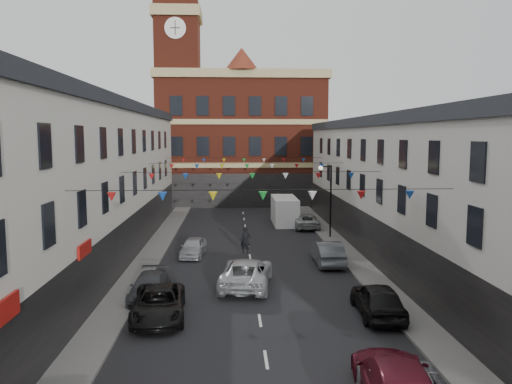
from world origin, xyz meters
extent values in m
plane|color=black|center=(0.00, 0.00, 0.00)|extent=(160.00, 160.00, 0.00)
cube|color=#605E5B|center=(-6.90, 2.00, 0.07)|extent=(1.80, 64.00, 0.15)
cube|color=#605E5B|center=(6.90, 2.00, 0.07)|extent=(1.80, 64.00, 0.15)
cube|color=beige|center=(-11.80, 1.00, 5.00)|extent=(8.00, 56.00, 10.00)
cube|color=black|center=(-11.80, 1.00, 10.35)|extent=(8.40, 56.00, 0.70)
cube|color=black|center=(-7.75, 1.00, 1.60)|extent=(0.12, 56.00, 3.20)
cube|color=beige|center=(11.80, 1.00, 4.50)|extent=(8.00, 56.00, 9.00)
cube|color=black|center=(11.80, 1.00, 9.35)|extent=(8.40, 56.00, 0.70)
cube|color=black|center=(7.75, 1.00, 1.60)|extent=(0.12, 56.00, 3.20)
cube|color=maroon|center=(0.00, 38.00, 7.50)|extent=(20.00, 12.00, 15.00)
cube|color=tan|center=(0.00, 38.00, 15.50)|extent=(20.60, 12.60, 1.00)
cone|color=maroon|center=(0.00, 33.00, 17.20)|extent=(4.00, 4.00, 2.60)
cube|color=maroon|center=(-7.50, 35.00, 12.00)|extent=(5.00, 5.00, 24.00)
cube|color=tan|center=(-7.50, 35.00, 22.50)|extent=(5.60, 5.60, 1.20)
cylinder|color=white|center=(-7.50, 32.45, 20.50)|extent=(2.40, 0.12, 2.40)
cube|color=#2B4A22|center=(-4.00, 62.00, 5.00)|extent=(40.00, 14.00, 10.00)
cylinder|color=black|center=(6.80, 14.00, 3.00)|extent=(0.14, 0.14, 6.00)
cylinder|color=black|center=(6.40, 14.00, 5.90)|extent=(0.90, 0.10, 0.10)
sphere|color=beige|center=(5.95, 14.00, 5.80)|extent=(0.36, 0.36, 0.36)
imported|color=black|center=(-4.62, -3.50, 0.70)|extent=(2.71, 5.21, 1.40)
imported|color=#3B3D42|center=(-5.50, -0.68, 0.63)|extent=(1.82, 4.39, 1.27)
imported|color=#9C9FA5|center=(-3.94, 8.44, 0.65)|extent=(1.92, 3.97, 1.31)
imported|color=maroon|center=(3.77, -11.50, 0.80)|extent=(2.86, 5.76, 1.61)
imported|color=black|center=(5.50, -3.69, 0.79)|extent=(2.04, 4.70, 1.58)
imported|color=#565B5F|center=(4.99, 5.86, 0.77)|extent=(1.66, 4.69, 1.54)
imported|color=#989B9D|center=(5.50, 18.70, 0.66)|extent=(2.46, 4.89, 1.33)
imported|color=#ACB0B4|center=(-0.46, 1.22, 0.79)|extent=(3.36, 5.98, 1.58)
cube|color=white|center=(3.81, 21.16, 1.27)|extent=(2.23, 5.76, 2.55)
imported|color=black|center=(-0.29, 9.00, 0.97)|extent=(0.80, 0.64, 1.94)
camera|label=1|loc=(-1.26, -25.83, 8.33)|focal=35.00mm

